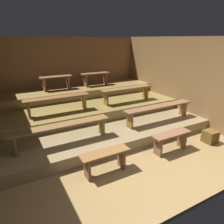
{
  "coord_description": "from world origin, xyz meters",
  "views": [
    {
      "loc": [
        -2.29,
        -1.96,
        2.4
      ],
      "look_at": [
        0.12,
        2.42,
        0.61
      ],
      "focal_mm": 33.04,
      "sensor_mm": 36.0,
      "label": 1
    }
  ],
  "objects_px": {
    "bench_lower_left": "(62,128)",
    "wooden_crate_floor": "(210,137)",
    "bench_upper_left": "(56,80)",
    "bench_middle_left": "(57,100)",
    "bench_middle_right": "(127,91)",
    "bench_upper_right": "(95,76)",
    "bench_floor_left": "(105,158)",
    "bench_floor_right": "(171,138)",
    "bench_lower_right": "(159,109)"
  },
  "relations": [
    {
      "from": "bench_upper_left",
      "to": "bench_middle_left",
      "type": "bearing_deg",
      "value": -104.08
    },
    {
      "from": "wooden_crate_floor",
      "to": "bench_floor_left",
      "type": "bearing_deg",
      "value": 177.01
    },
    {
      "from": "bench_floor_left",
      "to": "bench_lower_right",
      "type": "relative_size",
      "value": 0.45
    },
    {
      "from": "bench_floor_left",
      "to": "bench_lower_left",
      "type": "relative_size",
      "value": 0.45
    },
    {
      "from": "bench_floor_right",
      "to": "bench_lower_left",
      "type": "bearing_deg",
      "value": 154.79
    },
    {
      "from": "bench_lower_left",
      "to": "wooden_crate_floor",
      "type": "height_order",
      "value": "bench_lower_left"
    },
    {
      "from": "bench_floor_left",
      "to": "bench_lower_left",
      "type": "distance_m",
      "value": 1.16
    },
    {
      "from": "bench_lower_right",
      "to": "bench_middle_left",
      "type": "distance_m",
      "value": 2.68
    },
    {
      "from": "bench_floor_right",
      "to": "wooden_crate_floor",
      "type": "xyz_separation_m",
      "value": [
        1.16,
        -0.15,
        -0.17
      ]
    },
    {
      "from": "bench_lower_left",
      "to": "bench_floor_left",
      "type": "bearing_deg",
      "value": -63.75
    },
    {
      "from": "bench_lower_right",
      "to": "bench_floor_left",
      "type": "bearing_deg",
      "value": -154.79
    },
    {
      "from": "bench_upper_left",
      "to": "wooden_crate_floor",
      "type": "relative_size",
      "value": 3.43
    },
    {
      "from": "bench_upper_right",
      "to": "bench_floor_left",
      "type": "bearing_deg",
      "value": -112.3
    },
    {
      "from": "bench_upper_left",
      "to": "bench_upper_right",
      "type": "distance_m",
      "value": 1.39
    },
    {
      "from": "bench_middle_left",
      "to": "bench_middle_right",
      "type": "height_order",
      "value": "same"
    },
    {
      "from": "bench_floor_right",
      "to": "bench_upper_left",
      "type": "bearing_deg",
      "value": 112.3
    },
    {
      "from": "bench_floor_right",
      "to": "bench_upper_left",
      "type": "height_order",
      "value": "bench_upper_left"
    },
    {
      "from": "bench_lower_left",
      "to": "bench_lower_right",
      "type": "height_order",
      "value": "same"
    },
    {
      "from": "bench_middle_right",
      "to": "wooden_crate_floor",
      "type": "xyz_separation_m",
      "value": [
        0.91,
        -2.35,
        -0.74
      ]
    },
    {
      "from": "bench_floor_right",
      "to": "bench_middle_right",
      "type": "distance_m",
      "value": 2.29
    },
    {
      "from": "wooden_crate_floor",
      "to": "bench_floor_right",
      "type": "bearing_deg",
      "value": 172.82
    },
    {
      "from": "bench_upper_left",
      "to": "bench_floor_left",
      "type": "bearing_deg",
      "value": -91.92
    },
    {
      "from": "bench_middle_left",
      "to": "bench_middle_right",
      "type": "distance_m",
      "value": 2.13
    },
    {
      "from": "bench_floor_left",
      "to": "bench_floor_right",
      "type": "relative_size",
      "value": 1.0
    },
    {
      "from": "bench_floor_left",
      "to": "bench_lower_left",
      "type": "height_order",
      "value": "bench_lower_left"
    },
    {
      "from": "wooden_crate_floor",
      "to": "bench_upper_left",
      "type": "bearing_deg",
      "value": 124.88
    },
    {
      "from": "bench_lower_left",
      "to": "bench_middle_left",
      "type": "bearing_deg",
      "value": 78.39
    },
    {
      "from": "bench_lower_right",
      "to": "wooden_crate_floor",
      "type": "height_order",
      "value": "bench_lower_right"
    },
    {
      "from": "bench_lower_left",
      "to": "wooden_crate_floor",
      "type": "xyz_separation_m",
      "value": [
        3.29,
        -1.15,
        -0.48
      ]
    },
    {
      "from": "bench_lower_right",
      "to": "bench_upper_right",
      "type": "bearing_deg",
      "value": 102.98
    },
    {
      "from": "bench_floor_right",
      "to": "bench_upper_right",
      "type": "height_order",
      "value": "bench_upper_right"
    },
    {
      "from": "bench_upper_right",
      "to": "wooden_crate_floor",
      "type": "relative_size",
      "value": 3.43
    },
    {
      "from": "bench_lower_left",
      "to": "bench_middle_left",
      "type": "relative_size",
      "value": 1.24
    },
    {
      "from": "bench_floor_right",
      "to": "bench_upper_right",
      "type": "bearing_deg",
      "value": 91.92
    },
    {
      "from": "bench_middle_left",
      "to": "wooden_crate_floor",
      "type": "bearing_deg",
      "value": -37.7
    },
    {
      "from": "bench_middle_left",
      "to": "bench_middle_right",
      "type": "xyz_separation_m",
      "value": [
        2.13,
        0.0,
        0.0
      ]
    },
    {
      "from": "bench_lower_right",
      "to": "bench_floor_right",
      "type": "bearing_deg",
      "value": -116.25
    },
    {
      "from": "bench_middle_right",
      "to": "bench_upper_right",
      "type": "height_order",
      "value": "bench_upper_right"
    },
    {
      "from": "bench_lower_left",
      "to": "bench_upper_right",
      "type": "bearing_deg",
      "value": 53.21
    },
    {
      "from": "bench_lower_left",
      "to": "bench_middle_right",
      "type": "xyz_separation_m",
      "value": [
        2.38,
        1.2,
        0.26
      ]
    },
    {
      "from": "bench_upper_left",
      "to": "bench_upper_right",
      "type": "xyz_separation_m",
      "value": [
        1.39,
        0.0,
        0.0
      ]
    },
    {
      "from": "bench_lower_right",
      "to": "wooden_crate_floor",
      "type": "relative_size",
      "value": 7.05
    },
    {
      "from": "bench_lower_left",
      "to": "bench_lower_right",
      "type": "distance_m",
      "value": 2.63
    },
    {
      "from": "bench_floor_left",
      "to": "bench_upper_right",
      "type": "height_order",
      "value": "bench_upper_right"
    },
    {
      "from": "bench_floor_right",
      "to": "bench_lower_left",
      "type": "distance_m",
      "value": 2.38
    },
    {
      "from": "bench_floor_right",
      "to": "bench_upper_left",
      "type": "xyz_separation_m",
      "value": [
        -1.51,
        3.69,
        0.82
      ]
    },
    {
      "from": "bench_floor_left",
      "to": "bench_lower_right",
      "type": "distance_m",
      "value": 2.38
    },
    {
      "from": "bench_upper_left",
      "to": "bench_lower_right",
      "type": "bearing_deg",
      "value": -53.21
    },
    {
      "from": "bench_middle_left",
      "to": "bench_upper_right",
      "type": "height_order",
      "value": "bench_upper_right"
    },
    {
      "from": "bench_floor_right",
      "to": "bench_upper_left",
      "type": "relative_size",
      "value": 0.93
    }
  ]
}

